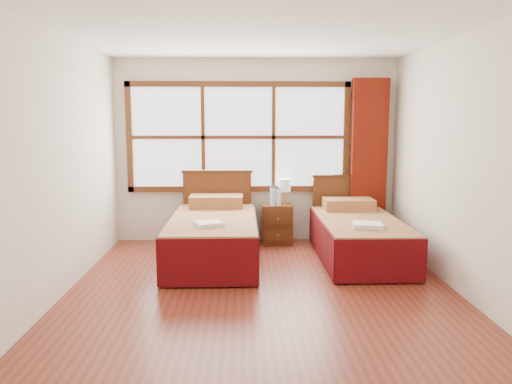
{
  "coord_description": "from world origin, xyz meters",
  "views": [
    {
      "loc": [
        -0.19,
        -4.92,
        1.76
      ],
      "look_at": [
        -0.04,
        0.7,
        0.93
      ],
      "focal_mm": 35.0,
      "sensor_mm": 36.0,
      "label": 1
    }
  ],
  "objects": [
    {
      "name": "towels_left",
      "position": [
        -0.58,
        0.65,
        0.58
      ],
      "size": [
        0.36,
        0.34,
        0.05
      ],
      "rotation": [
        0.0,
        0.0,
        0.36
      ],
      "color": "white",
      "rests_on": "bed_left"
    },
    {
      "name": "curtain",
      "position": [
        1.6,
        2.11,
        1.17
      ],
      "size": [
        0.5,
        0.16,
        2.3
      ],
      "primitive_type": "cube",
      "color": "#68160A",
      "rests_on": "wall_back"
    },
    {
      "name": "bed_left",
      "position": [
        -0.56,
        1.2,
        0.32
      ],
      "size": [
        1.07,
        2.09,
        1.04
      ],
      "color": "#44250E",
      "rests_on": "floor"
    },
    {
      "name": "nightstand",
      "position": [
        0.29,
        1.99,
        0.28
      ],
      "size": [
        0.42,
        0.42,
        0.56
      ],
      "color": "#542A12",
      "rests_on": "floor"
    },
    {
      "name": "bottle_far",
      "position": [
        0.31,
        1.92,
        0.68
      ],
      "size": [
        0.07,
        0.07,
        0.25
      ],
      "color": "#C2E5FA",
      "rests_on": "nightstand"
    },
    {
      "name": "bottle_near",
      "position": [
        0.22,
        1.9,
        0.69
      ],
      "size": [
        0.07,
        0.07,
        0.28
      ],
      "color": "#C2E5FA",
      "rests_on": "nightstand"
    },
    {
      "name": "window",
      "position": [
        -0.25,
        2.21,
        1.5
      ],
      "size": [
        3.16,
        0.06,
        1.56
      ],
      "color": "white",
      "rests_on": "wall_back"
    },
    {
      "name": "bed_right",
      "position": [
        1.27,
        1.2,
        0.3
      ],
      "size": [
        1.0,
        2.02,
        0.97
      ],
      "color": "#44250E",
      "rests_on": "floor"
    },
    {
      "name": "wall_right",
      "position": [
        2.0,
        0.0,
        1.3
      ],
      "size": [
        0.0,
        4.5,
        4.5
      ],
      "primitive_type": "plane",
      "rotation": [
        1.57,
        0.0,
        -1.57
      ],
      "color": "silver",
      "rests_on": "floor"
    },
    {
      "name": "ceiling",
      "position": [
        0.0,
        0.0,
        2.6
      ],
      "size": [
        4.5,
        4.5,
        0.0
      ],
      "primitive_type": "plane",
      "rotation": [
        3.14,
        0.0,
        0.0
      ],
      "color": "white",
      "rests_on": "wall_back"
    },
    {
      "name": "wall_back",
      "position": [
        0.0,
        2.25,
        1.3
      ],
      "size": [
        4.0,
        0.0,
        4.0
      ],
      "primitive_type": "plane",
      "rotation": [
        1.57,
        0.0,
        0.0
      ],
      "color": "silver",
      "rests_on": "floor"
    },
    {
      "name": "floor",
      "position": [
        0.0,
        0.0,
        0.0
      ],
      "size": [
        4.5,
        4.5,
        0.0
      ],
      "primitive_type": "plane",
      "color": "maroon",
      "rests_on": "ground"
    },
    {
      "name": "lamp",
      "position": [
        0.4,
        2.09,
        0.81
      ],
      "size": [
        0.18,
        0.18,
        0.35
      ],
      "color": "gold",
      "rests_on": "nightstand"
    },
    {
      "name": "wall_left",
      "position": [
        -2.0,
        0.0,
        1.3
      ],
      "size": [
        0.0,
        4.5,
        4.5
      ],
      "primitive_type": "plane",
      "rotation": [
        1.57,
        0.0,
        1.57
      ],
      "color": "silver",
      "rests_on": "floor"
    },
    {
      "name": "towels_right",
      "position": [
        1.25,
        0.68,
        0.54
      ],
      "size": [
        0.37,
        0.34,
        0.05
      ],
      "rotation": [
        0.0,
        0.0,
        -0.17
      ],
      "color": "white",
      "rests_on": "bed_right"
    }
  ]
}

